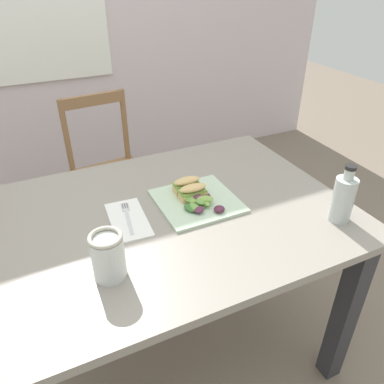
{
  "coord_description": "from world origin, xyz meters",
  "views": [
    {
      "loc": [
        -0.34,
        -0.96,
        1.48
      ],
      "look_at": [
        0.16,
        0.09,
        0.76
      ],
      "focal_mm": 34.96,
      "sensor_mm": 36.0,
      "label": 1
    }
  ],
  "objects_px": {
    "fork_on_napkin": "(127,215)",
    "bottle_cold_brew": "(342,201)",
    "chair_wooden_far": "(110,174)",
    "plate_lunch": "(197,201)",
    "sandwich_half_back": "(187,184)",
    "dining_table": "(170,240)",
    "mason_jar_iced_tea": "(108,258)",
    "sandwich_half_front": "(193,191)"
  },
  "relations": [
    {
      "from": "dining_table",
      "to": "chair_wooden_far",
      "type": "distance_m",
      "value": 0.9
    },
    {
      "from": "fork_on_napkin",
      "to": "chair_wooden_far",
      "type": "bearing_deg",
      "value": 81.33
    },
    {
      "from": "sandwich_half_front",
      "to": "sandwich_half_back",
      "type": "relative_size",
      "value": 1.0
    },
    {
      "from": "fork_on_napkin",
      "to": "bottle_cold_brew",
      "type": "height_order",
      "value": "bottle_cold_brew"
    },
    {
      "from": "plate_lunch",
      "to": "mason_jar_iced_tea",
      "type": "relative_size",
      "value": 2.0
    },
    {
      "from": "plate_lunch",
      "to": "sandwich_half_back",
      "type": "distance_m",
      "value": 0.08
    },
    {
      "from": "sandwich_half_back",
      "to": "fork_on_napkin",
      "type": "height_order",
      "value": "sandwich_half_back"
    },
    {
      "from": "plate_lunch",
      "to": "bottle_cold_brew",
      "type": "xyz_separation_m",
      "value": [
        0.38,
        -0.3,
        0.07
      ]
    },
    {
      "from": "fork_on_napkin",
      "to": "plate_lunch",
      "type": "bearing_deg",
      "value": -4.24
    },
    {
      "from": "sandwich_half_back",
      "to": "fork_on_napkin",
      "type": "relative_size",
      "value": 0.55
    },
    {
      "from": "plate_lunch",
      "to": "dining_table",
      "type": "bearing_deg",
      "value": -171.92
    },
    {
      "from": "chair_wooden_far",
      "to": "fork_on_napkin",
      "type": "relative_size",
      "value": 4.69
    },
    {
      "from": "dining_table",
      "to": "sandwich_half_back",
      "type": "relative_size",
      "value": 12.08
    },
    {
      "from": "bottle_cold_brew",
      "to": "plate_lunch",
      "type": "bearing_deg",
      "value": 142.06
    },
    {
      "from": "chair_wooden_far",
      "to": "plate_lunch",
      "type": "height_order",
      "value": "chair_wooden_far"
    },
    {
      "from": "sandwich_half_front",
      "to": "chair_wooden_far",
      "type": "bearing_deg",
      "value": 97.61
    },
    {
      "from": "dining_table",
      "to": "plate_lunch",
      "type": "relative_size",
      "value": 4.42
    },
    {
      "from": "sandwich_half_back",
      "to": "dining_table",
      "type": "bearing_deg",
      "value": -141.05
    },
    {
      "from": "chair_wooden_far",
      "to": "sandwich_half_front",
      "type": "xyz_separation_m",
      "value": [
        0.11,
        -0.86,
        0.33
      ]
    },
    {
      "from": "plate_lunch",
      "to": "fork_on_napkin",
      "type": "bearing_deg",
      "value": 175.76
    },
    {
      "from": "dining_table",
      "to": "sandwich_half_front",
      "type": "bearing_deg",
      "value": 16.57
    },
    {
      "from": "plate_lunch",
      "to": "mason_jar_iced_tea",
      "type": "distance_m",
      "value": 0.44
    },
    {
      "from": "plate_lunch",
      "to": "sandwich_half_back",
      "type": "bearing_deg",
      "value": 95.5
    },
    {
      "from": "bottle_cold_brew",
      "to": "chair_wooden_far",
      "type": "bearing_deg",
      "value": 113.38
    },
    {
      "from": "plate_lunch",
      "to": "mason_jar_iced_tea",
      "type": "xyz_separation_m",
      "value": [
        -0.38,
        -0.23,
        0.06
      ]
    },
    {
      "from": "dining_table",
      "to": "mason_jar_iced_tea",
      "type": "height_order",
      "value": "mason_jar_iced_tea"
    },
    {
      "from": "dining_table",
      "to": "mason_jar_iced_tea",
      "type": "distance_m",
      "value": 0.39
    },
    {
      "from": "dining_table",
      "to": "fork_on_napkin",
      "type": "distance_m",
      "value": 0.19
    },
    {
      "from": "plate_lunch",
      "to": "chair_wooden_far",
      "type": "bearing_deg",
      "value": 98.02
    },
    {
      "from": "chair_wooden_far",
      "to": "plate_lunch",
      "type": "bearing_deg",
      "value": -81.98
    },
    {
      "from": "bottle_cold_brew",
      "to": "mason_jar_iced_tea",
      "type": "relative_size",
      "value": 1.46
    },
    {
      "from": "dining_table",
      "to": "sandwich_half_back",
      "type": "xyz_separation_m",
      "value": [
        0.11,
        0.09,
        0.16
      ]
    },
    {
      "from": "bottle_cold_brew",
      "to": "mason_jar_iced_tea",
      "type": "distance_m",
      "value": 0.76
    },
    {
      "from": "plate_lunch",
      "to": "sandwich_half_front",
      "type": "height_order",
      "value": "sandwich_half_front"
    },
    {
      "from": "dining_table",
      "to": "mason_jar_iced_tea",
      "type": "relative_size",
      "value": 8.86
    },
    {
      "from": "fork_on_napkin",
      "to": "bottle_cold_brew",
      "type": "relative_size",
      "value": 0.92
    },
    {
      "from": "sandwich_half_back",
      "to": "fork_on_napkin",
      "type": "distance_m",
      "value": 0.25
    },
    {
      "from": "chair_wooden_far",
      "to": "bottle_cold_brew",
      "type": "bearing_deg",
      "value": -66.62
    },
    {
      "from": "chair_wooden_far",
      "to": "mason_jar_iced_tea",
      "type": "relative_size",
      "value": 6.28
    },
    {
      "from": "sandwich_half_back",
      "to": "mason_jar_iced_tea",
      "type": "distance_m",
      "value": 0.48
    },
    {
      "from": "chair_wooden_far",
      "to": "plate_lunch",
      "type": "relative_size",
      "value": 3.13
    },
    {
      "from": "chair_wooden_far",
      "to": "bottle_cold_brew",
      "type": "distance_m",
      "value": 1.32
    }
  ]
}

